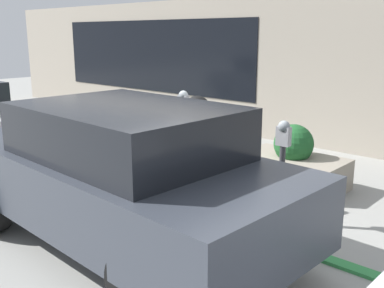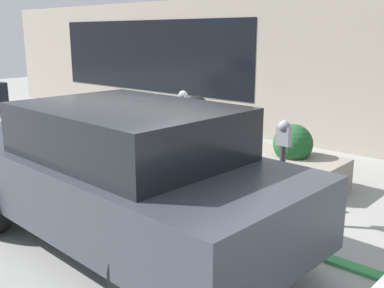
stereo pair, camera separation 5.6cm
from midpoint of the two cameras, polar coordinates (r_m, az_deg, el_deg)
ground_plane at (r=6.39m, az=-1.11°, el=-8.14°), size 40.00×40.00×0.00m
curb_strip at (r=6.33m, az=-1.61°, el=-8.17°), size 24.50×0.16×0.04m
building_facade at (r=9.73m, az=17.22°, el=8.73°), size 24.50×0.17×3.24m
parking_meter_nearest at (r=5.73m, az=11.18°, el=-1.39°), size 0.18×0.15×1.36m
parking_meter_second at (r=6.21m, az=4.95°, el=0.07°), size 0.14×0.12×1.37m
parking_meter_middle at (r=6.74m, az=-1.37°, el=1.97°), size 0.17×0.14×1.58m
parking_meter_fourth at (r=7.32m, az=-5.54°, el=2.29°), size 0.17×0.15×1.35m
planter_box at (r=7.36m, az=12.34°, el=-2.55°), size 1.63×0.96×1.01m
parked_car_middle at (r=5.15m, az=-9.34°, el=-3.60°), size 4.60×2.10×1.65m
trash_bin at (r=8.81m, az=0.32°, el=2.20°), size 0.58×0.58×1.23m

